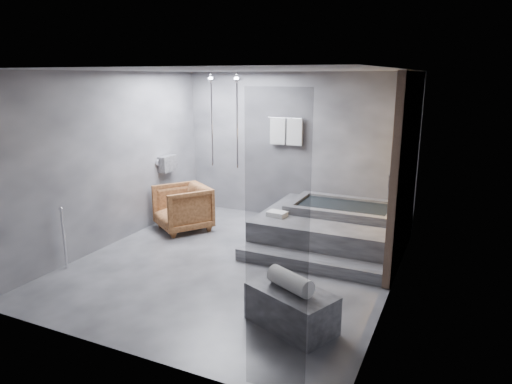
% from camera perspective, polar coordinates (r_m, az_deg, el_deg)
% --- Properties ---
extents(room, '(5.00, 5.04, 2.82)m').
position_cam_1_polar(room, '(6.49, 1.36, 5.53)').
color(room, '#2F2F32').
rests_on(room, ground).
extents(tub_deck, '(2.20, 2.00, 0.50)m').
position_cam_1_polar(tub_deck, '(7.75, 9.34, -4.47)').
color(tub_deck, '#353537').
rests_on(tub_deck, ground).
extents(tub_step, '(2.20, 0.36, 0.18)m').
position_cam_1_polar(tub_step, '(6.75, 6.54, -8.74)').
color(tub_step, '#353537').
rests_on(tub_step, ground).
extents(concrete_bench, '(1.11, 0.88, 0.44)m').
position_cam_1_polar(concrete_bench, '(5.24, 4.42, -14.27)').
color(concrete_bench, '#333336').
rests_on(concrete_bench, ground).
extents(driftwood_chair, '(1.22, 1.23, 0.81)m').
position_cam_1_polar(driftwood_chair, '(8.35, -9.16, -1.96)').
color(driftwood_chair, '#452511').
rests_on(driftwood_chair, ground).
extents(rolled_towel, '(0.60, 0.44, 0.20)m').
position_cam_1_polar(rolled_towel, '(5.10, 4.29, -11.04)').
color(rolled_towel, white).
rests_on(rolled_towel, concrete_bench).
extents(deck_towel, '(0.32, 0.25, 0.08)m').
position_cam_1_polar(deck_towel, '(7.44, 2.65, -2.75)').
color(deck_towel, silver).
rests_on(deck_towel, tub_deck).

